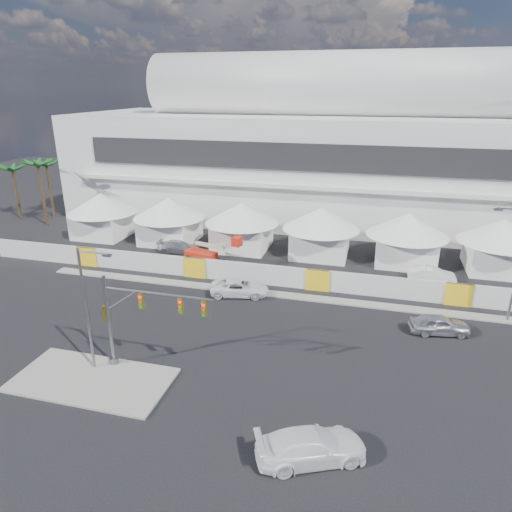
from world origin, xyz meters
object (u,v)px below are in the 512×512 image
(pickup_curb, at_px, (239,288))
(traffic_mast, at_px, (133,319))
(pickup_near, at_px, (311,446))
(streetlight_median, at_px, (88,302))
(boom_lift, at_px, (207,253))
(sedan_silver, at_px, (440,324))
(lot_car_a, at_px, (432,275))
(lot_car_c, at_px, (179,247))

(pickup_curb, relative_size, traffic_mast, 0.68)
(pickup_near, relative_size, streetlight_median, 0.67)
(streetlight_median, relative_size, boom_lift, 1.19)
(sedan_silver, distance_m, streetlight_median, 25.19)
(lot_car_a, xyz_separation_m, traffic_mast, (-20.15, -20.27, 2.97))
(pickup_near, height_order, lot_car_c, pickup_near)
(lot_car_c, bearing_deg, boom_lift, -114.24)
(boom_lift, bearing_deg, lot_car_c, 173.30)
(boom_lift, bearing_deg, pickup_near, -43.17)
(sedan_silver, distance_m, boom_lift, 24.45)
(streetlight_median, distance_m, boom_lift, 21.01)
(lot_car_c, distance_m, traffic_mast, 22.70)
(lot_car_a, xyz_separation_m, boom_lift, (-22.75, -0.39, 0.20))
(pickup_near, relative_size, lot_car_a, 1.27)
(lot_car_c, bearing_deg, sedan_silver, -115.19)
(lot_car_a, xyz_separation_m, streetlight_median, (-22.73, -21.00, 4.22))
(sedan_silver, xyz_separation_m, lot_car_a, (0.37, 10.21, -0.02))
(pickup_near, relative_size, traffic_mast, 0.73)
(streetlight_median, bearing_deg, pickup_curb, 66.67)
(boom_lift, bearing_deg, traffic_mast, -66.66)
(pickup_near, height_order, boom_lift, boom_lift)
(lot_car_a, bearing_deg, traffic_mast, 135.49)
(sedan_silver, relative_size, traffic_mast, 0.58)
(pickup_curb, bearing_deg, sedan_silver, -110.82)
(sedan_silver, relative_size, lot_car_a, 1.00)
(lot_car_c, xyz_separation_m, traffic_mast, (6.55, -21.53, 3.00))
(lot_car_c, bearing_deg, lot_car_a, -94.35)
(pickup_near, relative_size, lot_car_c, 1.17)
(lot_car_c, bearing_deg, streetlight_median, -171.55)
(streetlight_median, xyz_separation_m, boom_lift, (-0.02, 20.62, -4.02))
(pickup_curb, bearing_deg, lot_car_c, 35.95)
(pickup_curb, bearing_deg, boom_lift, 27.02)
(lot_car_a, height_order, traffic_mast, traffic_mast)
(pickup_near, bearing_deg, boom_lift, 6.11)
(lot_car_a, distance_m, traffic_mast, 28.73)
(sedan_silver, distance_m, traffic_mast, 22.39)
(sedan_silver, height_order, lot_car_a, sedan_silver)
(pickup_near, bearing_deg, pickup_curb, 2.41)
(lot_car_c, xyz_separation_m, streetlight_median, (3.97, -22.26, 4.26))
(pickup_near, xyz_separation_m, streetlight_median, (-14.81, 4.11, 4.14))
(pickup_near, distance_m, lot_car_c, 32.37)
(streetlight_median, bearing_deg, lot_car_c, 100.10)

